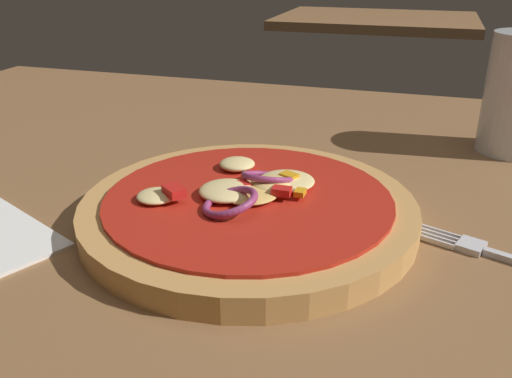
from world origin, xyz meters
TOP-DOWN VIEW (x-y plane):
  - dining_table at (0.00, 0.00)m, footprint 1.30×0.92m
  - pizza at (-0.05, -0.01)m, footprint 0.26×0.26m
  - fork at (0.15, -0.01)m, footprint 0.15×0.07m
  - background_table at (-0.10, 1.49)m, footprint 0.63×0.48m

SIDE VIEW (x-z plane):
  - dining_table at x=0.00m, z-range 0.00..0.03m
  - background_table at x=-0.10m, z-range 0.00..0.03m
  - fork at x=0.15m, z-range 0.03..0.03m
  - pizza at x=-0.05m, z-range 0.02..0.06m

